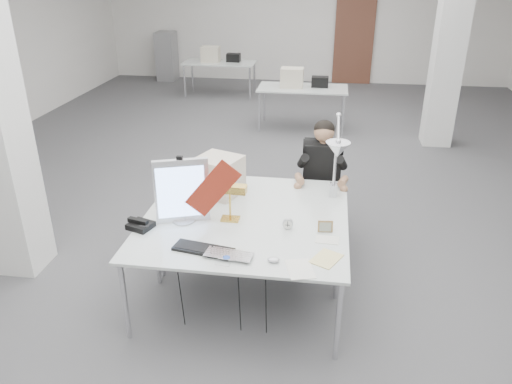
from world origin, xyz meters
The scene contains 23 objects.
room_shell centered at (0.04, 0.13, 1.69)m, with size 10.04×14.04×3.24m.
desk_main centered at (0.00, -2.50, 0.74)m, with size 1.80×0.90×0.03m, color silver.
desk_second centered at (0.00, -1.60, 0.74)m, with size 1.80×0.90×0.03m, color silver.
bg_desk_a centered at (0.20, 3.00, 0.74)m, with size 1.60×0.80×0.03m, color silver.
bg_desk_b centered at (-1.80, 5.20, 0.74)m, with size 1.60×0.80×0.03m, color silver.
filing_cabinet centered at (-3.50, 6.65, 0.60)m, with size 0.45×0.55×1.20m, color gray.
office_chair centered at (0.64, -0.92, 0.47)m, with size 0.46×0.46×0.95m, color black, non-canonical shape.
seated_person centered at (0.64, -0.97, 0.90)m, with size 0.46×0.57×0.86m, color black, non-canonical shape.
monitor centered at (-0.52, -2.21, 1.04)m, with size 0.46×0.05×0.58m, color silver.
pennant centered at (-0.24, -2.25, 1.10)m, with size 0.51×0.01×0.21m, color maroon.
keyboard centered at (-0.23, -2.67, 0.77)m, with size 0.48×0.16×0.02m, color black.
laptop centered at (-0.03, -2.79, 0.77)m, with size 0.37×0.24×0.03m, color #A6A6AB.
mouse centered at (0.33, -2.75, 0.77)m, with size 0.10×0.06×0.04m, color silver.
bankers_lamp centered at (-0.12, -2.14, 0.93)m, with size 0.30×0.12×0.34m, color gold, non-canonical shape.
desk_phone centered at (-0.85, -2.39, 0.78)m, with size 0.19×0.17×0.05m, color black.
picture_frame_left centered at (-0.66, -2.17, 0.82)m, with size 0.15×0.01×0.12m, color #B6844E.
picture_frame_right centered at (0.71, -2.23, 0.80)m, with size 0.13×0.01×0.10m, color #A27A46.
desk_clock centered at (0.39, -2.22, 0.81)m, with size 0.09×0.09×0.03m, color #B3B3B8.
paper_stack_a centered at (0.53, -2.82, 0.76)m, with size 0.19×0.27×0.01m, color white.
paper_stack_b centered at (0.72, -2.65, 0.76)m, with size 0.18×0.25×0.01m, color #EBD98C.
paper_stack_c centered at (0.73, -2.37, 0.76)m, with size 0.19×0.13×0.01m, color white.
beige_monitor centered at (-0.34, -1.61, 0.94)m, with size 0.39×0.37×0.37m, color beige.
architect_lamp centered at (0.77, -1.75, 1.26)m, with size 0.27×0.78×1.00m, color silver, non-canonical shape.
Camera 1 is at (0.66, -5.93, 2.83)m, focal length 35.00 mm.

